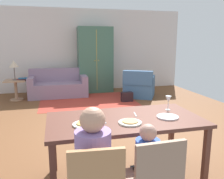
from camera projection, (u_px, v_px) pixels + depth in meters
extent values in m
cube|color=brown|center=(105.00, 120.00, 4.92)|extent=(6.83, 6.53, 0.02)
cube|color=silver|center=(84.00, 50.00, 7.80)|extent=(6.83, 0.10, 2.70)
cube|color=brown|center=(125.00, 120.00, 2.65)|extent=(1.75, 0.90, 0.04)
cube|color=brown|center=(54.00, 179.00, 2.16)|extent=(0.06, 0.06, 0.72)
cube|color=brown|center=(206.00, 158.00, 2.55)|extent=(0.06, 0.06, 0.72)
cube|color=brown|center=(54.00, 144.00, 2.90)|extent=(0.06, 0.06, 0.72)
cube|color=brown|center=(171.00, 132.00, 3.29)|extent=(0.06, 0.06, 0.72)
cylinder|color=silver|center=(84.00, 124.00, 2.42)|extent=(0.25, 0.25, 0.02)
cylinder|color=gold|center=(84.00, 123.00, 2.41)|extent=(0.17, 0.17, 0.01)
cylinder|color=silver|center=(130.00, 123.00, 2.47)|extent=(0.25, 0.25, 0.02)
cylinder|color=tan|center=(130.00, 121.00, 2.47)|extent=(0.17, 0.17, 0.01)
cylinder|color=white|center=(168.00, 117.00, 2.66)|extent=(0.25, 0.25, 0.02)
cylinder|color=silver|center=(168.00, 110.00, 2.96)|extent=(0.06, 0.06, 0.01)
cylinder|color=silver|center=(168.00, 106.00, 2.96)|extent=(0.01, 0.01, 0.09)
cone|color=silver|center=(168.00, 99.00, 2.94)|extent=(0.07, 0.07, 0.09)
cube|color=silver|center=(104.00, 121.00, 2.53)|extent=(0.04, 0.15, 0.01)
cube|color=silver|center=(135.00, 114.00, 2.78)|extent=(0.04, 0.17, 0.01)
cube|color=#B1774A|center=(97.00, 176.00, 1.67)|extent=(0.42, 0.07, 0.42)
cylinder|color=#9373B9|center=(93.00, 157.00, 1.91)|extent=(0.30, 0.30, 0.46)
sphere|color=tan|center=(93.00, 120.00, 1.84)|extent=(0.21, 0.21, 0.21)
cube|color=#9C755C|center=(161.00, 167.00, 1.79)|extent=(0.42, 0.05, 0.42)
cylinder|color=blue|center=(147.00, 157.00, 2.04)|extent=(0.22, 0.22, 0.33)
sphere|color=tan|center=(148.00, 133.00, 1.99)|extent=(0.15, 0.15, 0.15)
cube|color=#A73428|center=(88.00, 101.00, 6.46)|extent=(2.60, 1.80, 0.01)
cube|color=gray|center=(58.00, 89.00, 7.00)|extent=(1.71, 0.84, 0.42)
cube|color=gray|center=(58.00, 75.00, 7.24)|extent=(1.71, 0.20, 0.40)
cube|color=gray|center=(31.00, 80.00, 6.75)|extent=(0.18, 0.84, 0.20)
cube|color=gray|center=(83.00, 78.00, 7.11)|extent=(0.18, 0.84, 0.20)
cube|color=#3C6089|center=(139.00, 90.00, 6.99)|extent=(1.15, 1.15, 0.42)
cube|color=#3C6089|center=(138.00, 78.00, 6.58)|extent=(0.84, 0.59, 0.40)
cube|color=#3C6089|center=(151.00, 80.00, 6.84)|extent=(0.56, 0.82, 0.20)
cube|color=#3C6089|center=(129.00, 79.00, 7.01)|extent=(0.56, 0.82, 0.20)
cube|color=#3E6551|center=(95.00, 60.00, 7.56)|extent=(1.10, 0.56, 2.10)
cube|color=#AE933B|center=(97.00, 60.00, 7.29)|extent=(0.02, 0.01, 1.89)
sphere|color=#AE933B|center=(95.00, 61.00, 7.27)|extent=(0.04, 0.04, 0.04)
sphere|color=#AE933B|center=(99.00, 60.00, 7.30)|extent=(0.04, 0.04, 0.04)
cube|color=tan|center=(15.00, 80.00, 6.46)|extent=(0.56, 0.56, 0.03)
cylinder|color=tan|center=(16.00, 91.00, 6.52)|extent=(0.08, 0.08, 0.55)
cylinder|color=tan|center=(17.00, 100.00, 6.57)|extent=(0.36, 0.36, 0.03)
cylinder|color=brown|center=(15.00, 80.00, 6.45)|extent=(0.16, 0.16, 0.02)
cylinder|color=brown|center=(15.00, 73.00, 6.42)|extent=(0.02, 0.02, 0.34)
cone|color=beige|center=(14.00, 64.00, 6.36)|extent=(0.26, 0.26, 0.18)
cube|color=maroon|center=(21.00, 79.00, 6.51)|extent=(0.22, 0.16, 0.03)
cube|color=#215581|center=(23.00, 78.00, 6.48)|extent=(0.22, 0.16, 0.03)
cube|color=black|center=(127.00, 97.00, 6.40)|extent=(0.32, 0.16, 0.26)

